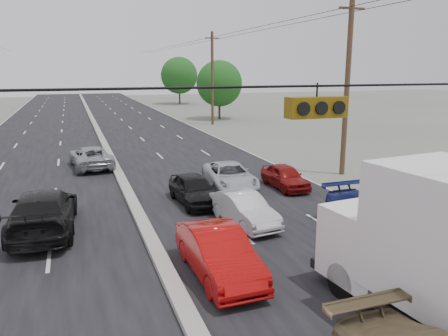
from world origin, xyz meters
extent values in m
cube|color=black|center=(0.00, 30.00, 0.00)|extent=(20.00, 160.00, 0.02)
cube|color=gray|center=(0.00, 30.00, 0.10)|extent=(0.50, 160.00, 0.20)
cylinder|color=#422D1E|center=(12.50, 15.00, 5.00)|extent=(0.30, 0.30, 10.00)
cube|color=#422D1E|center=(12.50, 15.00, 9.30)|extent=(1.60, 0.12, 0.12)
cylinder|color=#422D1E|center=(12.50, 40.00, 5.00)|extent=(0.30, 0.30, 10.00)
cube|color=#422D1E|center=(12.50, 40.00, 9.30)|extent=(1.60, 0.12, 0.12)
cylinder|color=black|center=(0.00, 0.00, 5.80)|extent=(25.00, 0.04, 0.04)
cube|color=#72590C|center=(1.50, 0.00, 5.45)|extent=(1.05, 0.30, 0.35)
cylinder|color=#382619|center=(15.00, 45.00, 1.26)|extent=(0.28, 0.28, 2.52)
sphere|color=#154F16|center=(15.00, 45.00, 4.34)|extent=(5.60, 5.60, 5.60)
cylinder|color=#382619|center=(16.00, 70.00, 1.44)|extent=(0.28, 0.28, 2.88)
sphere|color=#154F16|center=(16.00, 70.00, 4.96)|extent=(6.40, 6.40, 6.40)
cube|color=white|center=(5.37, 3.13, 1.39)|extent=(2.87, 2.38, 2.00)
cylinder|color=black|center=(4.24, 2.73, 0.50)|extent=(0.44, 1.03, 1.00)
cylinder|color=black|center=(6.56, 2.98, 0.50)|extent=(0.44, 1.03, 1.00)
imported|color=#B00B0A|center=(1.47, 5.07, 0.72)|extent=(1.64, 4.42, 1.44)
imported|color=black|center=(2.70, 12.26, 0.68)|extent=(1.81, 4.06, 1.36)
imported|color=silver|center=(3.83, 8.93, 0.63)|extent=(1.81, 3.96, 1.26)
imported|color=#B7BABF|center=(5.12, 14.10, 0.66)|extent=(2.66, 4.95, 1.32)
imported|color=navy|center=(7.99, 5.81, 0.79)|extent=(2.23, 5.44, 1.58)
imported|color=maroon|center=(7.87, 13.29, 0.61)|extent=(1.46, 3.59, 1.22)
imported|color=black|center=(-3.63, 10.67, 0.82)|extent=(2.56, 5.73, 1.63)
imported|color=#93969A|center=(-1.40, 21.63, 0.68)|extent=(2.74, 5.09, 1.36)
camera|label=1|loc=(-2.36, -6.38, 6.07)|focal=35.00mm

